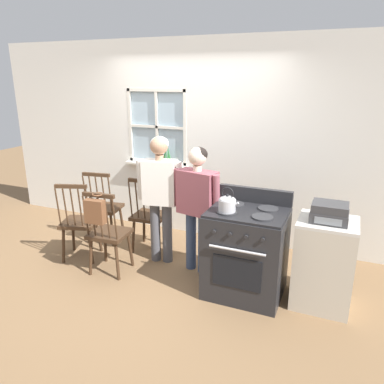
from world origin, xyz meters
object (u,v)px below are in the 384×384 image
handbag (95,211)px  chair_near_stove (149,217)px  chair_by_window (109,235)px  chair_near_wall (79,223)px  potted_plant (167,160)px  stereo (330,213)px  stove (246,252)px  person_teen_center (197,198)px  person_elderly_left (160,188)px  side_counter (324,263)px  kettle (227,203)px  chair_center_cluster (104,209)px

handbag → chair_near_stove: bearing=82.1°
chair_by_window → handbag: (0.02, -0.23, 0.37)m
chair_near_wall → potted_plant: 1.50m
stereo → chair_near_stove: bearing=169.1°
chair_near_stove → stove: bearing=155.8°
chair_by_window → person_teen_center: size_ratio=0.68×
chair_by_window → person_elderly_left: (0.43, 0.48, 0.48)m
chair_by_window → stereo: size_ratio=2.97×
chair_by_window → person_teen_center: 1.11m
chair_by_window → handbag: bearing=90.0°
stereo → chair_near_wall: bearing=-177.7°
stove → side_counter: 0.77m
chair_near_stove → kettle: size_ratio=4.09×
kettle → stove: bearing=36.9°
person_teen_center → kettle: size_ratio=5.97×
handbag → stereo: bearing=12.1°
chair_center_cluster → stereo: (2.90, -0.45, 0.52)m
chair_center_cluster → kettle: kettle is taller
person_teen_center → stove: 0.82m
stove → kettle: (-0.18, -0.13, 0.55)m
potted_plant → side_counter: 2.59m
chair_center_cluster → stove: 2.21m
side_counter → potted_plant: bearing=154.2°
person_teen_center → kettle: bearing=-27.7°
chair_near_stove → handbag: same height
chair_near_wall → person_elderly_left: 1.13m
chair_center_cluster → kettle: (1.97, -0.66, 0.56)m
potted_plant → stereo: bearing=-26.3°
potted_plant → stereo: 2.52m
person_elderly_left → chair_near_wall: bearing=-171.9°
chair_by_window → person_elderly_left: size_ratio=0.65×
kettle → chair_near_stove: bearing=153.0°
chair_near_wall → person_elderly_left: person_elderly_left is taller
handbag → stereo: (2.31, 0.49, 0.15)m
person_teen_center → handbag: 1.12m
person_elderly_left → stereo: size_ratio=4.57×
chair_center_cluster → stove: size_ratio=0.93×
side_counter → stereo: stereo is taller
chair_near_wall → person_teen_center: bearing=172.2°
person_teen_center → stove: bearing=-10.0°
chair_by_window → stove: stove is taller
chair_by_window → person_teen_center: bearing=-160.0°
potted_plant → handbag: (-0.05, -1.61, -0.23)m
potted_plant → chair_by_window: bearing=-92.9°
chair_near_stove → person_elderly_left: size_ratio=0.65×
stove → handbag: bearing=-165.2°
person_teen_center → potted_plant: (-0.85, 0.94, 0.17)m
chair_near_stove → potted_plant: potted_plant is taller
chair_center_cluster → person_teen_center: person_teen_center is taller
chair_near_wall → chair_near_stove: size_ratio=1.00×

